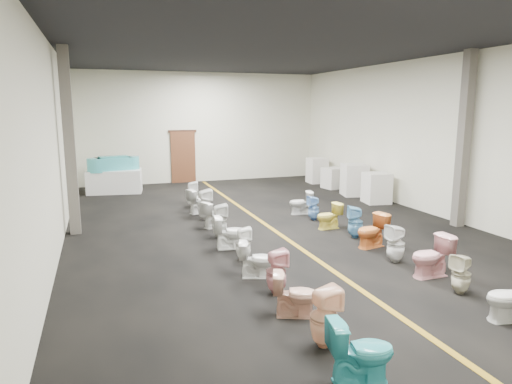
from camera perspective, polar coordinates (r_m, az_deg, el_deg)
floor at (r=11.96m, az=1.64°, el=-4.38°), size 16.00×16.00×0.00m
ceiling at (r=11.65m, az=1.76°, el=17.55°), size 16.00×16.00×0.00m
wall_back at (r=19.27m, az=-6.86°, el=7.99°), size 10.00×0.00×10.00m
wall_left at (r=10.88m, az=-23.88°, el=5.28°), size 0.00×16.00×16.00m
wall_right at (r=14.15m, az=21.11°, el=6.48°), size 0.00×16.00×16.00m
aisle_stripe at (r=11.96m, az=1.64°, el=-4.36°), size 0.12×15.60×0.01m
back_door at (r=19.14m, az=-9.09°, el=4.32°), size 1.00×0.10×2.10m
door_frame at (r=19.07m, az=-9.18°, el=7.52°), size 1.15×0.08×0.10m
column_left at (r=11.85m, az=-22.30°, el=5.75°), size 0.25×0.25×4.50m
column_right at (r=12.87m, az=24.55°, el=5.91°), size 0.25×0.25×4.50m
display_table at (r=17.43m, az=-17.25°, el=1.28°), size 2.01×1.22×0.84m
bathtub at (r=17.34m, az=-17.37°, el=3.40°), size 1.84×0.89×0.55m
appliance_crate_a at (r=15.36m, az=14.84°, el=0.50°), size 0.88×0.88×0.99m
appliance_crate_b at (r=16.50m, az=12.19°, el=1.51°), size 0.98×0.98×1.12m
appliance_crate_c at (r=17.83m, az=9.62°, el=1.73°), size 0.81×0.81×0.79m
appliance_crate_d at (r=19.03m, az=7.64°, el=2.69°), size 0.75×0.75×1.03m
toilet_left_0 at (r=5.54m, az=12.97°, el=-18.84°), size 0.81×0.56×0.76m
toilet_left_1 at (r=6.16m, az=8.53°, el=-15.22°), size 0.39×0.38×0.82m
toilet_left_2 at (r=6.97m, az=4.92°, el=-12.63°), size 0.76×0.60×0.68m
toilet_left_3 at (r=7.72m, az=2.54°, el=-9.91°), size 0.36×0.35×0.76m
toilet_left_4 at (r=8.43m, az=0.13°, el=-8.42°), size 0.74×0.57×0.67m
toilet_left_5 at (r=9.35m, az=-1.61°, el=-6.47°), size 0.35×0.35×0.69m
toilet_left_6 at (r=10.10m, az=-3.21°, el=-5.05°), size 0.77×0.51×0.73m
toilet_left_7 at (r=10.97m, az=-4.60°, el=-3.59°), size 0.41×0.40×0.82m
toilet_left_8 at (r=11.90m, az=-5.22°, el=-2.78°), size 0.78×0.63×0.69m
toilet_left_9 at (r=12.70m, az=-6.47°, el=-1.56°), size 0.41×0.40×0.86m
toilet_left_10 at (r=13.53m, az=-7.05°, el=-1.12°), size 0.80×0.61×0.73m
toilet_left_11 at (r=14.48m, az=-7.97°, el=-0.23°), size 0.43×0.42×0.80m
toilet_right_1 at (r=7.73m, az=29.22°, el=-11.46°), size 0.77×0.54×0.71m
toilet_right_2 at (r=8.44m, az=24.26°, el=-9.32°), size 0.39×0.38×0.69m
toilet_right_3 at (r=9.01m, az=21.07°, el=-7.52°), size 0.78×0.45×0.78m
toilet_right_4 at (r=9.60m, az=17.08°, el=-6.19°), size 0.36×0.35×0.78m
toilet_right_5 at (r=10.48m, az=14.29°, el=-4.73°), size 0.81×0.56×0.75m
toilet_right_6 at (r=11.13m, az=12.32°, el=-3.69°), size 0.45×0.45×0.78m
toilet_right_7 at (r=11.85m, az=9.10°, el=-3.00°), size 0.68×0.42×0.66m
toilet_right_8 at (r=12.70m, az=7.21°, el=-2.00°), size 0.32×0.31×0.68m
toilet_right_9 at (r=13.37m, az=5.62°, el=-1.34°), size 0.72×0.49×0.68m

